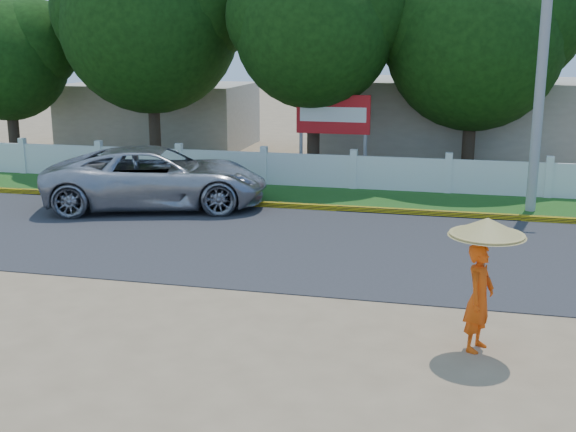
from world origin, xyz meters
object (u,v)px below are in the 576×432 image
object	(u,v)px
utility_pole	(540,84)
monk_with_parasol	(483,265)
billboard	(333,119)
vehicle	(157,177)

from	to	relation	value
utility_pole	monk_with_parasol	size ratio (longest dim) A/B	3.33
billboard	utility_pole	bearing A→B (deg)	-26.12
utility_pole	billboard	xyz separation A→B (m)	(-6.22, 3.05, -1.42)
utility_pole	billboard	bearing A→B (deg)	153.88
billboard	monk_with_parasol	bearing A→B (deg)	-70.55
utility_pole	monk_with_parasol	distance (m)	10.34
utility_pole	billboard	distance (m)	7.08
utility_pole	monk_with_parasol	bearing A→B (deg)	-99.24
utility_pole	monk_with_parasol	xyz separation A→B (m)	(-1.62, -9.97, -2.17)
vehicle	billboard	xyz separation A→B (m)	(4.27, 4.96, 1.26)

